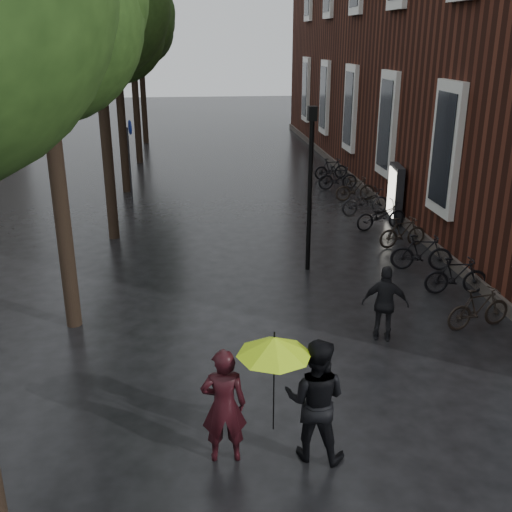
{
  "coord_description": "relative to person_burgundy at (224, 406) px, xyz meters",
  "views": [
    {
      "loc": [
        -1.49,
        -5.01,
        5.84
      ],
      "look_at": [
        -0.09,
        7.47,
        1.25
      ],
      "focal_mm": 42.0,
      "sensor_mm": 36.0,
      "label": 1
    }
  ],
  "objects": [
    {
      "name": "street_trees",
      "position": [
        -2.86,
        13.64,
        5.44
      ],
      "size": [
        4.33,
        34.03,
        8.91
      ],
      "color": "black",
      "rests_on": "ground"
    },
    {
      "name": "person_burgundy",
      "position": [
        0.0,
        0.0,
        0.0
      ],
      "size": [
        0.66,
        0.44,
        1.8
      ],
      "primitive_type": "imported",
      "rotation": [
        0.0,
        0.0,
        3.13
      ],
      "color": "black",
      "rests_on": "ground"
    },
    {
      "name": "ad_lightbox",
      "position": [
        6.44,
        11.57,
        0.05
      ],
      "size": [
        0.29,
        1.25,
        1.89
      ],
      "rotation": [
        0.0,
        0.0,
        -0.13
      ],
      "color": "black",
      "rests_on": "ground"
    },
    {
      "name": "lamp_post",
      "position": [
        2.68,
        7.42,
        1.69
      ],
      "size": [
        0.22,
        0.22,
        4.27
      ],
      "rotation": [
        0.0,
        0.0,
        0.21
      ],
      "color": "black",
      "rests_on": "ground"
    },
    {
      "name": "pedestrian_walking",
      "position": [
        3.46,
        3.35,
        -0.1
      ],
      "size": [
        1.01,
        0.65,
        1.59
      ],
      "primitive_type": "imported",
      "rotation": [
        0.0,
        0.0,
        2.84
      ],
      "color": "black",
      "rests_on": "ground"
    },
    {
      "name": "person_black",
      "position": [
        1.31,
        -0.07,
        0.05
      ],
      "size": [
        1.13,
        1.01,
        1.91
      ],
      "primitive_type": "imported",
      "rotation": [
        0.0,
        0.0,
        2.77
      ],
      "color": "black",
      "rests_on": "ground"
    },
    {
      "name": "parked_bicycles",
      "position": [
        5.73,
        10.88,
        -0.43
      ],
      "size": [
        1.96,
        15.11,
        0.97
      ],
      "color": "black",
      "rests_on": "ground"
    },
    {
      "name": "brick_building",
      "position": [
        11.6,
        17.19,
        5.09
      ],
      "size": [
        10.2,
        33.2,
        12.0
      ],
      "color": "#38160F",
      "rests_on": "ground"
    },
    {
      "name": "cycle_sign",
      "position": [
        -2.58,
        15.77,
        1.05
      ],
      "size": [
        0.16,
        0.54,
        2.95
      ],
      "rotation": [
        0.0,
        0.0,
        0.29
      ],
      "color": "#262628",
      "rests_on": "ground"
    },
    {
      "name": "lime_umbrella",
      "position": [
        0.7,
        -0.12,
        0.98
      ],
      "size": [
        1.06,
        1.06,
        1.57
      ],
      "rotation": [
        0.0,
        0.0,
        0.34
      ],
      "color": "black",
      "rests_on": "ground"
    }
  ]
}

